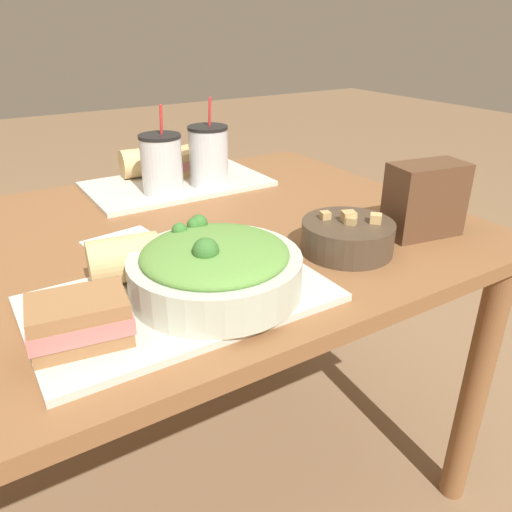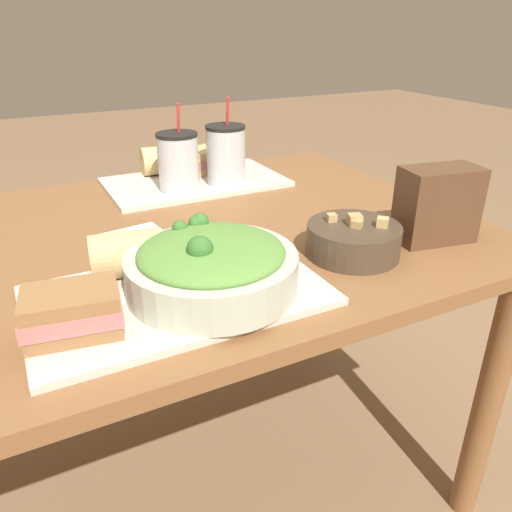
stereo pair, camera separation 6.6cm
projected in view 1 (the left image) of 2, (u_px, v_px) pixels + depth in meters
ground_plane at (176, 485)px, 1.32m from camera, size 12.00×12.00×0.00m
dining_table at (156, 278)px, 1.05m from camera, size 1.33×0.91×0.71m
tray_near at (181, 299)px, 0.78m from camera, size 0.46×0.28×0.01m
tray_far at (177, 184)px, 1.32m from camera, size 0.46×0.28×0.01m
salad_bowl at (216, 266)px, 0.77m from camera, size 0.27×0.27×0.11m
soup_bowl at (347, 235)px, 0.94m from camera, size 0.17×0.17×0.08m
sandwich_near at (80, 320)px, 0.66m from camera, size 0.14×0.11×0.06m
baguette_near at (126, 259)px, 0.81m from camera, size 0.12×0.09×0.08m
sandwich_far at (183, 162)px, 1.38m from camera, size 0.15×0.13×0.06m
baguette_far at (141, 163)px, 1.35m from camera, size 0.11×0.09×0.08m
drink_cup_dark at (162, 166)px, 1.21m from camera, size 0.10×0.10×0.21m
drink_cup_red at (209, 158)px, 1.27m from camera, size 0.10×0.10×0.22m
chip_bag at (425, 200)px, 1.00m from camera, size 0.16×0.11×0.15m
napkin_folded at (121, 241)px, 0.99m from camera, size 0.15×0.11×0.00m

